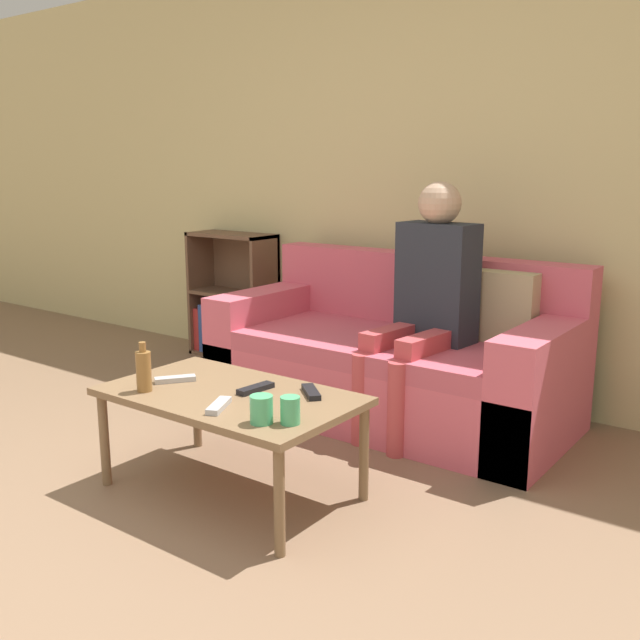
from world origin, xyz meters
name	(u,v)px	position (x,y,z in m)	size (l,w,h in m)	color
wall_back	(430,171)	(0.00, 2.82, 1.30)	(12.00, 0.06, 2.60)	beige
couch	(393,363)	(0.11, 2.26, 0.29)	(1.89, 0.89, 0.85)	#DB5B70
bookshelf	(232,307)	(-1.45, 2.66, 0.35)	(0.63, 0.28, 0.87)	brown
coffee_table	(230,402)	(0.06, 1.05, 0.39)	(1.04, 0.61, 0.43)	brown
person_adult	(429,289)	(0.35, 2.19, 0.73)	(0.40, 0.65, 1.25)	#C6474C
cup_near	(261,409)	(0.40, 0.86, 0.48)	(0.08, 0.08, 0.10)	#4CB77A
cup_far	(290,410)	(0.48, 0.92, 0.48)	(0.07, 0.07, 0.10)	#4CB77A
tv_remote_0	(175,379)	(-0.22, 1.02, 0.44)	(0.14, 0.17, 0.02)	#B7B7BC
tv_remote_1	(219,406)	(0.17, 0.89, 0.44)	(0.12, 0.17, 0.02)	#B7B7BC
tv_remote_2	(256,388)	(0.14, 1.13, 0.44)	(0.07, 0.17, 0.02)	black
tv_remote_3	(311,392)	(0.35, 1.23, 0.44)	(0.16, 0.15, 0.02)	black
bottle	(144,370)	(-0.23, 0.86, 0.52)	(0.06, 0.06, 0.20)	olive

